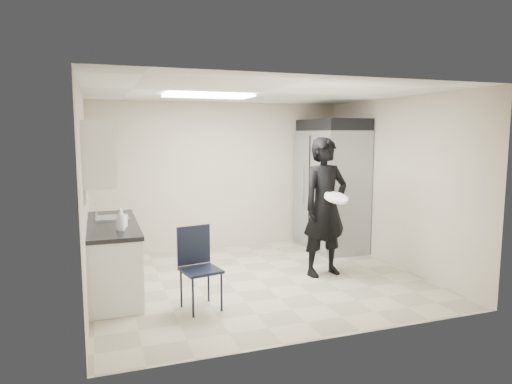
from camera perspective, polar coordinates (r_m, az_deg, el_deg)
name	(u,v)px	position (r m, az deg, el deg)	size (l,w,h in m)	color
floor	(258,279)	(6.58, 0.31, -10.87)	(4.50, 4.50, 0.00)	#B1A78B
ceiling	(259,93)	(6.27, 0.33, 12.31)	(4.50, 4.50, 0.00)	white
back_wall	(221,176)	(8.20, -4.38, 2.04)	(4.50, 4.50, 0.00)	#BDB19C
left_wall	(85,196)	(5.94, -20.59, -0.46)	(4.00, 4.00, 0.00)	#BDB19C
right_wall	(396,183)	(7.36, 17.07, 1.12)	(4.00, 4.00, 0.00)	#BDB19C
ceiling_panel	(208,96)	(6.48, -6.00, 11.84)	(1.20, 0.60, 0.02)	white
lower_counter	(113,259)	(6.30, -17.44, -7.96)	(0.60, 1.90, 0.86)	silver
countertop	(112,225)	(6.20, -17.61, -3.90)	(0.64, 1.95, 0.05)	black
sink	(113,222)	(6.45, -17.49, -3.61)	(0.42, 0.40, 0.14)	gray
faucet	(96,212)	(6.42, -19.33, -2.37)	(0.02, 0.02, 0.24)	silver
upper_cabinets	(98,152)	(6.09, -19.13, 4.75)	(0.35, 1.80, 0.75)	silver
towel_dispenser	(94,163)	(7.25, -19.62, 3.47)	(0.22, 0.30, 0.35)	black
notice_sticker_left	(86,201)	(6.05, -20.48, -1.09)	(0.00, 0.12, 0.07)	yellow
notice_sticker_right	(86,202)	(6.25, -20.43, -1.19)	(0.00, 0.12, 0.07)	yellow
commercial_fridge	(331,190)	(8.23, 9.38, 0.23)	(0.80, 1.35, 2.10)	gray
fridge_compressor	(333,125)	(8.17, 9.55, 8.26)	(0.80, 1.35, 0.20)	black
folding_chair	(201,270)	(5.43, -6.92, -9.70)	(0.42, 0.42, 0.94)	black
man_tuxedo	(325,207)	(6.66, 8.63, -1.86)	(0.73, 0.49, 2.00)	black
bucket_lid	(336,198)	(6.44, 10.00, -0.70)	(0.33, 0.33, 0.04)	white
soap_bottle_a	(121,219)	(5.63, -16.58, -3.30)	(0.11, 0.11, 0.28)	silver
soap_bottle_b	(122,218)	(5.85, -16.40, -3.17)	(0.10, 0.10, 0.22)	#A9A9B5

